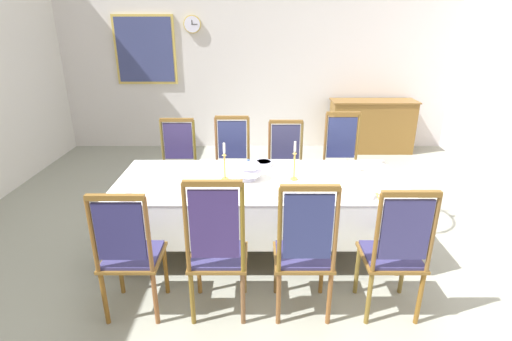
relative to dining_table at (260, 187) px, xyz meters
name	(u,v)px	position (x,y,z in m)	size (l,w,h in m)	color
ground	(260,258)	(0.00, -0.17, -0.69)	(6.71, 7.19, 0.04)	#979A8C
back_wall	(259,53)	(0.00, 3.47, 0.98)	(6.71, 0.08, 3.30)	silver
dining_table	(260,187)	(0.00, 0.00, 0.00)	(2.70, 1.11, 0.74)	brown
tablecloth	(260,191)	(0.00, 0.00, -0.05)	(2.72, 1.13, 0.44)	white
chair_south_a	(131,252)	(-0.98, -0.96, -0.11)	(0.44, 0.42, 1.09)	brown
chair_north_a	(179,163)	(-0.98, 0.96, -0.11)	(0.44, 0.42, 1.09)	brown
chair_south_b	(218,248)	(-0.32, -0.96, -0.08)	(0.44, 0.42, 1.19)	brown
chair_north_b	(233,163)	(-0.32, 0.96, -0.10)	(0.44, 0.42, 1.11)	brown
chair_south_c	(305,249)	(0.33, -0.96, -0.09)	(0.44, 0.42, 1.16)	brown
chair_north_c	(287,164)	(0.33, 0.96, -0.12)	(0.44, 0.42, 1.07)	brown
chair_south_d	(396,251)	(1.00, -0.96, -0.10)	(0.44, 0.42, 1.11)	brown
chair_north_d	(343,161)	(1.00, 0.96, -0.09)	(0.44, 0.42, 1.16)	brown
soup_tureen	(250,170)	(-0.10, 0.00, 0.17)	(0.26, 0.26, 0.21)	white
candlestick_west	(226,165)	(-0.33, 0.00, 0.22)	(0.07, 0.07, 0.37)	gold
candlestick_east	(295,164)	(0.33, 0.00, 0.23)	(0.07, 0.07, 0.38)	gold
bowl_near_left	(365,194)	(0.90, -0.39, 0.10)	(0.18, 0.18, 0.04)	white
bowl_near_right	(287,196)	(0.22, -0.44, 0.10)	(0.20, 0.20, 0.05)	white
bowl_far_left	(128,198)	(-1.13, -0.45, 0.09)	(0.16, 0.16, 0.03)	white
bowl_far_right	(265,163)	(0.05, 0.40, 0.10)	(0.19, 0.19, 0.05)	white
spoon_primary	(379,195)	(1.03, -0.36, 0.08)	(0.05, 0.18, 0.01)	gold
spoon_secondary	(301,197)	(0.34, -0.41, 0.08)	(0.05, 0.18, 0.01)	gold
sideboard	(373,126)	(1.98, 3.15, -0.22)	(1.44, 0.48, 0.90)	brown
mounted_clock	(194,24)	(-1.08, 3.39, 1.44)	(0.29, 0.06, 0.29)	#D1B251
framed_painting	(146,50)	(-1.90, 3.40, 1.03)	(1.02, 0.05, 1.13)	#D1B251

